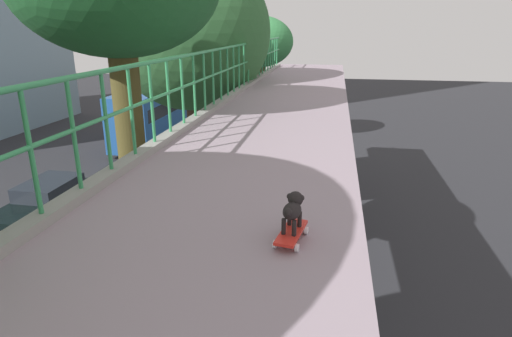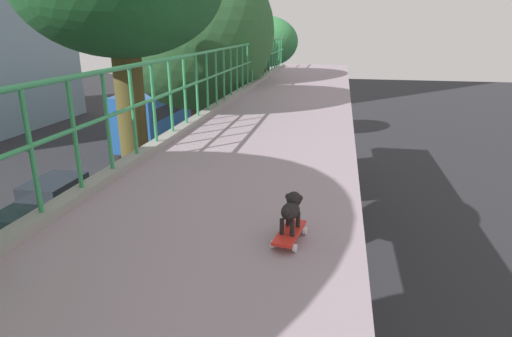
{
  "view_description": "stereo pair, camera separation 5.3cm",
  "coord_description": "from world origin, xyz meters",
  "views": [
    {
      "loc": [
        2.21,
        -0.54,
        6.84
      ],
      "look_at": [
        1.46,
        3.58,
        5.43
      ],
      "focal_mm": 29.84,
      "sensor_mm": 36.0,
      "label": 1
    },
    {
      "loc": [
        2.26,
        -0.53,
        6.84
      ],
      "look_at": [
        1.46,
        3.58,
        5.43
      ],
      "focal_mm": 29.84,
      "sensor_mm": 36.0,
      "label": 2
    }
  ],
  "objects": [
    {
      "name": "small_dog",
      "position": [
        1.94,
        2.58,
        5.46
      ],
      "size": [
        0.18,
        0.33,
        0.3
      ],
      "color": "black",
      "rests_on": "toy_skateboard"
    },
    {
      "name": "roadside_tree_farthest",
      "position": [
        -2.06,
        24.23,
        5.87
      ],
      "size": [
        3.77,
        3.77,
        7.43
      ],
      "color": "#4D3E23",
      "rests_on": "ground"
    },
    {
      "name": "car_green_fifth",
      "position": [
        -4.84,
        8.24,
        0.71
      ],
      "size": [
        1.76,
        3.95,
        1.48
      ],
      "color": "#196D3F",
      "rests_on": "ground"
    },
    {
      "name": "roadside_tree_far",
      "position": [
        -2.28,
        12.72,
        6.63
      ],
      "size": [
        4.99,
        4.99,
        9.07
      ],
      "color": "#4C392A",
      "rests_on": "ground"
    },
    {
      "name": "toy_skateboard",
      "position": [
        1.94,
        2.54,
        5.26
      ],
      "size": [
        0.26,
        0.5,
        0.09
      ],
      "color": "red",
      "rests_on": "overpass_deck"
    },
    {
      "name": "car_white_seventh",
      "position": [
        -4.52,
        15.24,
        0.67
      ],
      "size": [
        1.91,
        4.06,
        1.43
      ],
      "color": "silver",
      "rests_on": "ground"
    },
    {
      "name": "city_bus",
      "position": [
        -8.44,
        24.97,
        1.87
      ],
      "size": [
        2.55,
        10.88,
        3.3
      ],
      "color": "#1F4E91",
      "rests_on": "ground"
    },
    {
      "name": "car_black_sixth",
      "position": [
        -8.26,
        12.67,
        0.61
      ],
      "size": [
        1.91,
        4.56,
        1.28
      ],
      "color": "black",
      "rests_on": "ground"
    }
  ]
}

